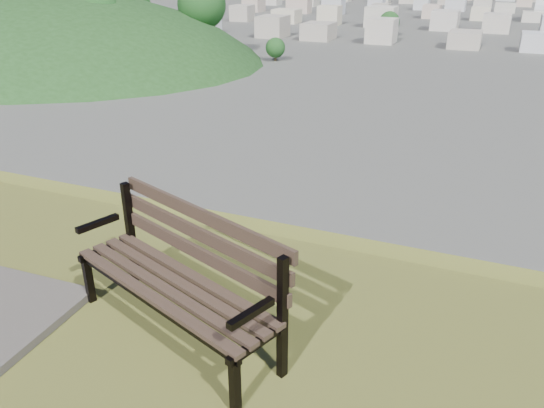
% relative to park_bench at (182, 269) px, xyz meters
% --- Properties ---
extents(park_bench, '(2.00, 1.24, 1.00)m').
position_rel_park_bench_xyz_m(park_bench, '(0.00, 0.00, 0.00)').
color(park_bench, '#412E25').
rests_on(park_bench, hilltop_mesa).
extents(green_wooded_hill, '(157.28, 125.82, 78.64)m').
position_rel_park_bench_xyz_m(green_wooded_hill, '(-125.33, 124.28, -25.45)').
color(green_wooded_hill, '#1A3915').
rests_on(green_wooded_hill, ground).
extents(city_blocks, '(395.00, 361.00, 7.00)m').
position_rel_park_bench_xyz_m(city_blocks, '(0.62, 392.19, -22.07)').
color(city_blocks, '#BCB2A5').
rests_on(city_blocks, ground).
extents(city_trees, '(406.52, 387.20, 9.98)m').
position_rel_park_bench_xyz_m(city_trees, '(-25.77, 316.75, -20.73)').
color(city_trees, '#35281A').
rests_on(city_trees, ground).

